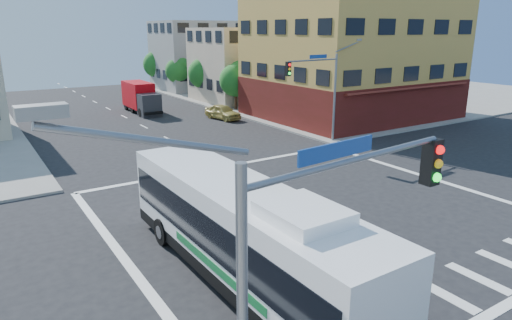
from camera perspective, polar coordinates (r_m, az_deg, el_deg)
ground at (r=23.03m, az=7.54°, el=-6.59°), size 120.00×120.00×0.00m
sidewalk_ne at (r=71.28m, az=10.98°, el=8.70°), size 50.00×50.00×0.15m
corner_building_ne at (r=48.52m, az=11.89°, el=12.25°), size 18.10×15.44×14.00m
building_east_near at (r=58.99m, az=-1.16°, el=11.84°), size 12.06×10.06×9.00m
building_east_far at (r=71.23m, az=-7.25°, el=12.84°), size 12.06×10.06×10.00m
signal_mast_ne at (r=35.46m, az=8.01°, el=9.68°), size 7.91×1.13×8.07m
signal_mast_sw at (r=8.24m, az=8.17°, el=-11.79°), size 7.91×1.01×8.07m
street_tree_a at (r=51.29m, az=-2.44°, el=10.17°), size 3.60×3.60×5.53m
street_tree_b at (r=58.29m, az=-6.51°, el=10.95°), size 3.80×3.80×5.79m
street_tree_c at (r=65.55m, az=-9.69°, el=11.12°), size 3.40×3.40×5.29m
street_tree_d at (r=72.91m, az=-12.27°, el=11.80°), size 4.00×4.00×6.03m
transit_bus at (r=16.33m, az=-1.70°, el=-8.84°), size 3.10×13.42×3.97m
box_truck at (r=51.61m, az=-14.18°, el=7.49°), size 2.22×7.25×3.25m
parked_car at (r=46.58m, az=-4.18°, el=6.02°), size 2.46×4.59×1.49m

